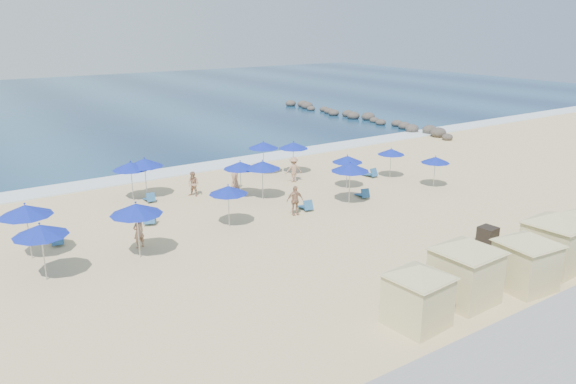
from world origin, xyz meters
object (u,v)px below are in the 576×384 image
object	(u,v)px
cabana_0	(418,287)
umbrella_8	(350,167)
beachgoer_0	(139,232)
umbrella_2	(131,166)
umbrella_7	(262,165)
umbrella_5	(240,165)
beachgoer_4	(235,178)
umbrella_11	(435,160)
cabana_3	(556,233)
umbrella_1	(40,230)
beachgoer_3	(294,169)
cabana_1	(466,262)
umbrella_4	(144,163)
beachgoer_2	(295,200)
umbrella_0	(25,210)
umbrella_12	(263,145)
umbrella_6	(228,190)
umbrella_13	(391,152)
cabana_2	(527,253)
umbrella_3	(136,209)
trash_bin	(488,235)
beachgoer_1	(193,184)
rock_jetty	(359,117)
umbrella_10	(347,159)

from	to	relation	value
cabana_0	umbrella_8	distance (m)	13.99
beachgoer_0	umbrella_2	bearing A→B (deg)	-122.17
umbrella_2	umbrella_7	size ratio (longest dim) A/B	1.00
umbrella_5	umbrella_8	world-z (taller)	umbrella_8
beachgoer_4	umbrella_11	bearing A→B (deg)	88.05
cabana_3	beachgoer_4	distance (m)	19.26
umbrella_1	umbrella_2	xyz separation A→B (m)	(6.82, 8.61, -0.08)
umbrella_8	beachgoer_3	world-z (taller)	umbrella_8
cabana_1	umbrella_4	size ratio (longest dim) A/B	1.78
umbrella_1	beachgoer_4	xyz separation A→B (m)	(13.02, 7.07, -1.42)
beachgoer_2	beachgoer_3	size ratio (longest dim) A/B	0.98
umbrella_0	umbrella_12	bearing A→B (deg)	21.47
umbrella_5	cabana_1	bearing A→B (deg)	-88.41
cabana_1	umbrella_5	distance (m)	16.49
umbrella_2	umbrella_6	distance (m)	7.75
umbrella_8	umbrella_13	world-z (taller)	umbrella_8
cabana_2	beachgoer_3	distance (m)	18.27
umbrella_1	umbrella_3	xyz separation A→B (m)	(4.08, 0.06, 0.12)
trash_bin	cabana_2	world-z (taller)	cabana_2
umbrella_13	umbrella_12	bearing A→B (deg)	139.65
umbrella_2	umbrella_6	world-z (taller)	umbrella_2
trash_bin	beachgoer_1	bearing A→B (deg)	115.76
umbrella_3	cabana_2	bearing A→B (deg)	-45.14
umbrella_5	beachgoer_0	xyz separation A→B (m)	(-7.99, -4.16, -1.26)
rock_jetty	beachgoer_2	size ratio (longest dim) A/B	15.73
umbrella_2	umbrella_11	distance (m)	19.14
umbrella_10	umbrella_5	bearing A→B (deg)	161.87
umbrella_3	beachgoer_1	bearing A→B (deg)	49.69
rock_jetty	umbrella_5	world-z (taller)	umbrella_5
umbrella_5	beachgoer_4	bearing A→B (deg)	72.47
cabana_0	umbrella_10	xyz separation A→B (m)	(9.02, 14.53, 0.50)
cabana_1	beachgoer_4	bearing A→B (deg)	89.76
cabana_1	cabana_3	bearing A→B (deg)	-2.90
umbrella_3	umbrella_13	world-z (taller)	umbrella_3
cabana_1	umbrella_13	distance (m)	17.92
umbrella_12	cabana_3	bearing A→B (deg)	-84.69
umbrella_11	umbrella_4	bearing A→B (deg)	152.78
rock_jetty	umbrella_3	world-z (taller)	umbrella_3
cabana_0	cabana_3	size ratio (longest dim) A/B	0.88
umbrella_2	beachgoer_0	distance (m)	7.86
umbrella_2	umbrella_5	xyz separation A→B (m)	(5.67, -3.23, -0.10)
umbrella_7	beachgoer_0	xyz separation A→B (m)	(-8.93, -3.12, -1.37)
cabana_1	beachgoer_0	xyz separation A→B (m)	(-8.45, 12.33, -0.86)
umbrella_5	beachgoer_0	size ratio (longest dim) A/B	1.50
umbrella_11	cabana_2	bearing A→B (deg)	-124.22
cabana_0	umbrella_1	distance (m)	15.20
umbrella_4	rock_jetty	bearing A→B (deg)	25.55
cabana_2	umbrella_11	bearing A→B (deg)	55.78
umbrella_7	trash_bin	bearing A→B (deg)	-66.12
umbrella_8	umbrella_10	world-z (taller)	umbrella_8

